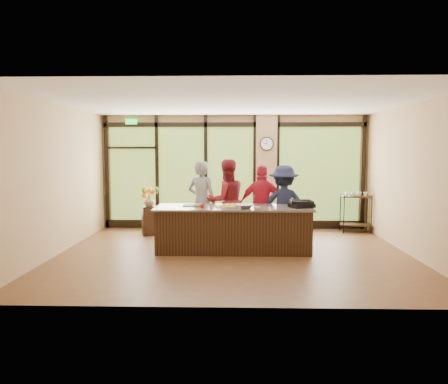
# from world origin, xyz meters

# --- Properties ---
(floor) EXTENTS (7.00, 7.00, 0.00)m
(floor) POSITION_xyz_m (0.00, 0.00, 0.00)
(floor) COLOR brown
(floor) RESTS_ON ground
(ceiling) EXTENTS (7.00, 7.00, 0.00)m
(ceiling) POSITION_xyz_m (0.00, 0.00, 3.00)
(ceiling) COLOR silver
(ceiling) RESTS_ON back_wall
(back_wall) EXTENTS (7.00, 0.00, 7.00)m
(back_wall) POSITION_xyz_m (0.00, 3.00, 1.50)
(back_wall) COLOR tan
(back_wall) RESTS_ON floor
(left_wall) EXTENTS (0.00, 6.00, 6.00)m
(left_wall) POSITION_xyz_m (-3.50, 0.00, 1.50)
(left_wall) COLOR tan
(left_wall) RESTS_ON floor
(right_wall) EXTENTS (0.00, 6.00, 6.00)m
(right_wall) POSITION_xyz_m (3.50, 0.00, 1.50)
(right_wall) COLOR tan
(right_wall) RESTS_ON floor
(window_wall) EXTENTS (6.90, 0.12, 3.00)m
(window_wall) POSITION_xyz_m (0.16, 2.95, 1.39)
(window_wall) COLOR tan
(window_wall) RESTS_ON floor
(island_base) EXTENTS (3.10, 1.00, 0.88)m
(island_base) POSITION_xyz_m (0.00, 0.30, 0.44)
(island_base) COLOR #311E10
(island_base) RESTS_ON floor
(countertop) EXTENTS (3.20, 1.10, 0.04)m
(countertop) POSITION_xyz_m (0.00, 0.30, 0.90)
(countertop) COLOR #6D635A
(countertop) RESTS_ON island_base
(wall_clock) EXTENTS (0.36, 0.04, 0.36)m
(wall_clock) POSITION_xyz_m (0.85, 2.87, 2.25)
(wall_clock) COLOR black
(wall_clock) RESTS_ON window_wall
(cook_left) EXTENTS (0.79, 0.65, 1.85)m
(cook_left) POSITION_xyz_m (-0.72, 1.13, 0.93)
(cook_left) COLOR gray
(cook_left) RESTS_ON floor
(cook_midleft) EXTENTS (1.10, 0.98, 1.88)m
(cook_midleft) POSITION_xyz_m (-0.16, 1.15, 0.94)
(cook_midleft) COLOR maroon
(cook_midleft) RESTS_ON floor
(cook_midright) EXTENTS (1.09, 0.61, 1.75)m
(cook_midright) POSITION_xyz_m (0.64, 1.03, 0.88)
(cook_midright) COLOR #B31B34
(cook_midright) RESTS_ON floor
(cook_right) EXTENTS (1.13, 0.66, 1.75)m
(cook_right) POSITION_xyz_m (1.11, 1.00, 0.87)
(cook_right) COLOR #1A1E3A
(cook_right) RESTS_ON floor
(roasting_pan) EXTENTS (0.55, 0.50, 0.08)m
(roasting_pan) POSITION_xyz_m (1.38, 0.23, 0.96)
(roasting_pan) COLOR black
(roasting_pan) RESTS_ON countertop
(mixing_bowl) EXTENTS (0.39, 0.39, 0.08)m
(mixing_bowl) POSITION_xyz_m (0.23, 0.05, 0.96)
(mixing_bowl) COLOR silver
(mixing_bowl) RESTS_ON countertop
(cutting_board_left) EXTENTS (0.46, 0.35, 0.01)m
(cutting_board_left) POSITION_xyz_m (-0.84, 0.47, 0.93)
(cutting_board_left) COLOR #409235
(cutting_board_left) RESTS_ON countertop
(cutting_board_center) EXTENTS (0.46, 0.41, 0.01)m
(cutting_board_center) POSITION_xyz_m (-0.02, 0.60, 0.93)
(cutting_board_center) COLOR gold
(cutting_board_center) RESTS_ON countertop
(cutting_board_right) EXTENTS (0.45, 0.38, 0.01)m
(cutting_board_right) POSITION_xyz_m (-0.17, 0.31, 0.93)
(cutting_board_right) COLOR gold
(cutting_board_right) RESTS_ON countertop
(prep_bowl_near) EXTENTS (0.22, 0.22, 0.05)m
(prep_bowl_near) POSITION_xyz_m (-0.72, 0.33, 0.95)
(prep_bowl_near) COLOR white
(prep_bowl_near) RESTS_ON countertop
(prep_bowl_mid) EXTENTS (0.16, 0.16, 0.04)m
(prep_bowl_mid) POSITION_xyz_m (0.47, -0.02, 0.94)
(prep_bowl_mid) COLOR white
(prep_bowl_mid) RESTS_ON countertop
(prep_bowl_far) EXTENTS (0.15, 0.15, 0.03)m
(prep_bowl_far) POSITION_xyz_m (-0.11, 0.43, 0.93)
(prep_bowl_far) COLOR white
(prep_bowl_far) RESTS_ON countertop
(red_ramekin) EXTENTS (0.13, 0.13, 0.08)m
(red_ramekin) POSITION_xyz_m (-0.62, 0.07, 0.96)
(red_ramekin) COLOR red
(red_ramekin) RESTS_ON countertop
(flower_stand) EXTENTS (0.45, 0.45, 0.71)m
(flower_stand) POSITION_xyz_m (-2.07, 1.95, 0.35)
(flower_stand) COLOR #311E10
(flower_stand) RESTS_ON floor
(flower_vase) EXTENTS (0.32, 0.32, 0.28)m
(flower_vase) POSITION_xyz_m (-2.07, 1.95, 0.85)
(flower_vase) COLOR #8F754E
(flower_vase) RESTS_ON flower_stand
(bar_cart) EXTENTS (0.82, 0.57, 1.03)m
(bar_cart) POSITION_xyz_m (3.10, 2.50, 0.62)
(bar_cart) COLOR #311E10
(bar_cart) RESTS_ON floor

